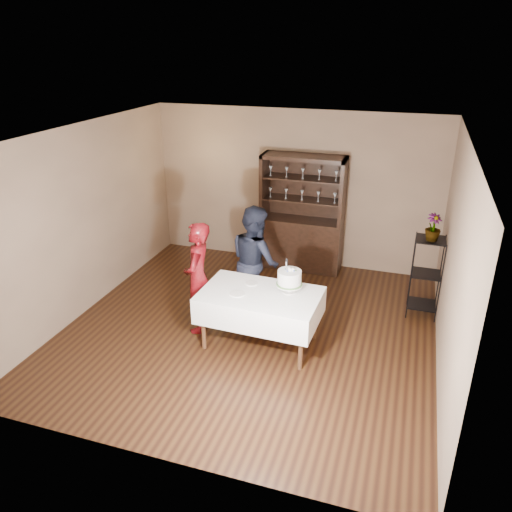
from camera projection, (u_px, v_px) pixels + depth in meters
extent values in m
plane|color=black|center=(249.00, 329.00, 7.01)|extent=(5.00, 5.00, 0.00)
plane|color=silver|center=(248.00, 135.00, 5.92)|extent=(5.00, 5.00, 0.00)
cube|color=brown|center=(295.00, 189.00, 8.65)|extent=(5.00, 0.02, 2.70)
cube|color=brown|center=(84.00, 220.00, 7.17)|extent=(0.02, 5.00, 2.70)
cube|color=brown|center=(453.00, 265.00, 5.77)|extent=(0.02, 5.00, 2.70)
cube|color=black|center=(301.00, 244.00, 8.73)|extent=(1.40, 0.48, 0.90)
cube|color=black|center=(306.00, 185.00, 8.51)|extent=(1.40, 0.03, 1.10)
cube|color=black|center=(304.00, 157.00, 8.11)|extent=(1.40, 0.48, 0.06)
cube|color=black|center=(302.00, 200.00, 8.40)|extent=(1.28, 0.42, 0.02)
cube|color=black|center=(303.00, 178.00, 8.25)|extent=(1.28, 0.42, 0.02)
cylinder|color=black|center=(411.00, 281.00, 7.06)|extent=(0.02, 0.02, 1.20)
cylinder|color=black|center=(440.00, 285.00, 6.95)|extent=(0.02, 0.02, 1.20)
cylinder|color=black|center=(412.00, 269.00, 7.41)|extent=(0.02, 0.02, 1.20)
cylinder|color=black|center=(440.00, 273.00, 7.29)|extent=(0.02, 0.02, 1.20)
cube|color=black|center=(421.00, 304.00, 7.36)|extent=(0.40, 0.40, 0.02)
cube|color=black|center=(426.00, 274.00, 7.16)|extent=(0.40, 0.40, 0.01)
cube|color=black|center=(431.00, 240.00, 6.94)|extent=(0.40, 0.40, 0.02)
cube|color=white|center=(260.00, 305.00, 6.45)|extent=(1.56, 1.00, 0.35)
cylinder|color=#462B19|center=(203.00, 325.00, 6.44)|extent=(0.06, 0.06, 0.72)
cylinder|color=#462B19|center=(301.00, 344.00, 6.03)|extent=(0.06, 0.06, 0.72)
cylinder|color=#462B19|center=(225.00, 299.00, 7.06)|extent=(0.06, 0.06, 0.72)
cylinder|color=#462B19|center=(315.00, 316.00, 6.65)|extent=(0.06, 0.06, 0.72)
imported|color=#3C050C|center=(198.00, 278.00, 6.74)|extent=(0.47, 0.63, 1.57)
imported|color=black|center=(255.00, 261.00, 7.15)|extent=(1.00, 1.01, 1.64)
cylinder|color=silver|center=(289.00, 291.00, 6.41)|extent=(0.19, 0.19, 0.01)
cylinder|color=silver|center=(289.00, 289.00, 6.39)|extent=(0.05, 0.05, 0.09)
cylinder|color=silver|center=(289.00, 285.00, 6.37)|extent=(0.34, 0.34, 0.01)
cylinder|color=#467437|center=(289.00, 284.00, 6.37)|extent=(0.33, 0.33, 0.02)
cylinder|color=white|center=(289.00, 278.00, 6.33)|extent=(0.39, 0.39, 0.19)
sphere|color=#5265B0|center=(292.00, 270.00, 6.28)|extent=(0.02, 0.02, 0.02)
cube|color=silver|center=(287.00, 266.00, 6.26)|extent=(0.02, 0.02, 0.13)
cube|color=black|center=(287.00, 260.00, 6.23)|extent=(0.02, 0.02, 0.05)
cylinder|color=silver|center=(237.00, 294.00, 6.35)|extent=(0.25, 0.25, 0.01)
cylinder|color=silver|center=(252.00, 283.00, 6.62)|extent=(0.19, 0.19, 0.01)
imported|color=#467437|center=(433.00, 227.00, 6.82)|extent=(0.30, 0.30, 0.38)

